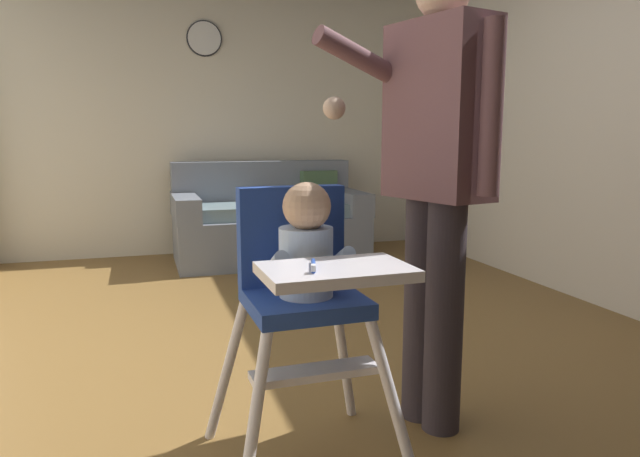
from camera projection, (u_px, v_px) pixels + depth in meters
ground at (320, 376)px, 2.77m from camera, size 5.64×7.53×0.10m
wall_far at (224, 107)px, 5.37m from camera, size 4.84×0.06×2.70m
wall_right at (635, 91)px, 3.43m from camera, size 0.06×6.53×2.70m
couch at (269, 222)px, 5.13m from camera, size 1.64×0.86×0.86m
high_chair at (304, 273)px, 1.84m from camera, size 0.62×0.74×0.96m
adult_standing at (436, 176)px, 2.08m from camera, size 0.59×0.50×1.67m
toy_ball at (264, 280)px, 3.98m from camera, size 0.21×0.21×0.21m
wall_clock at (204, 38)px, 5.19m from camera, size 0.31×0.04×0.31m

